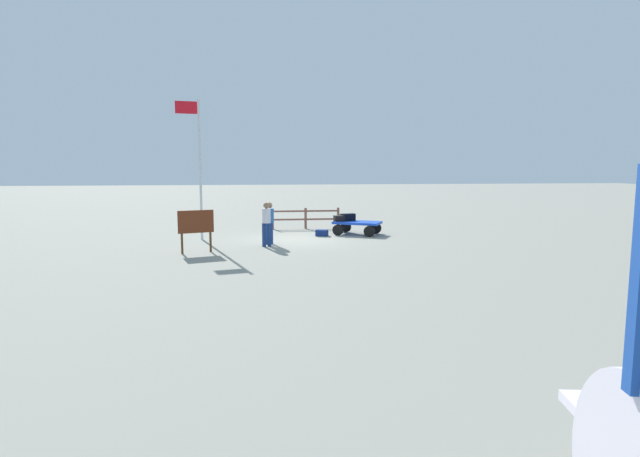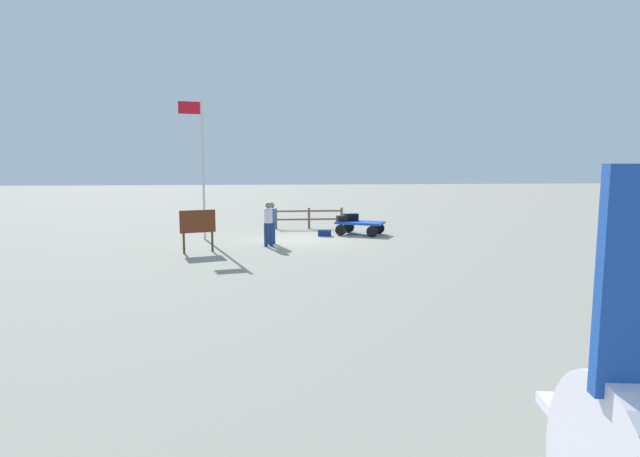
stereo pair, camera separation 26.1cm
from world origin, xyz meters
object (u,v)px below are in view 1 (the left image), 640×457
at_px(signboard, 196,224).
at_px(suitcase_dark, 348,217).
at_px(worker_trailing, 266,221).
at_px(flagpole, 198,159).
at_px(luggage_cart, 357,225).
at_px(suitcase_maroon, 339,218).
at_px(suitcase_grey, 345,217).
at_px(worker_lead, 269,219).
at_px(suitcase_olive, 322,233).

bearing_deg(signboard, suitcase_dark, -144.58).
relative_size(worker_trailing, flagpole, 0.29).
distance_m(luggage_cart, suitcase_dark, 0.59).
bearing_deg(worker_trailing, suitcase_maroon, -136.54).
bearing_deg(suitcase_grey, luggage_cart, 117.35).
xyz_separation_m(worker_lead, worker_trailing, (0.12, 0.57, -0.02)).
height_order(suitcase_maroon, suitcase_olive, suitcase_maroon).
bearing_deg(suitcase_olive, suitcase_dark, -151.78).
relative_size(flagpole, signboard, 3.79).
relative_size(suitcase_olive, worker_lead, 0.36).
distance_m(suitcase_maroon, signboard, 7.15).
xyz_separation_m(worker_trailing, signboard, (2.48, 1.11, 0.04)).
relative_size(luggage_cart, suitcase_dark, 3.39).
distance_m(worker_lead, signboard, 3.09).
distance_m(worker_trailing, signboard, 2.72).
bearing_deg(signboard, worker_lead, -147.08).
xyz_separation_m(luggage_cart, signboard, (6.53, 4.03, 0.57)).
xyz_separation_m(suitcase_maroon, worker_trailing, (3.28, 3.11, 0.26)).
bearing_deg(worker_trailing, suitcase_olive, -133.12).
height_order(suitcase_maroon, worker_lead, worker_lead).
bearing_deg(suitcase_olive, signboard, 37.11).
bearing_deg(luggage_cart, worker_trailing, 35.75).
relative_size(luggage_cart, worker_trailing, 1.38).
relative_size(suitcase_grey, suitcase_olive, 1.09).
bearing_deg(luggage_cart, suitcase_dark, -49.90).
bearing_deg(worker_trailing, suitcase_grey, -134.93).
relative_size(worker_trailing, signboard, 1.11).
distance_m(suitcase_grey, suitcase_olive, 1.71).
bearing_deg(suitcase_grey, worker_lead, 41.20).
xyz_separation_m(suitcase_olive, worker_lead, (2.33, 2.04, 0.85)).
xyz_separation_m(suitcase_grey, worker_lead, (3.54, 3.10, 0.27)).
bearing_deg(suitcase_olive, worker_trailing, 46.88).
bearing_deg(flagpole, suitcase_olive, -174.70).
distance_m(worker_trailing, flagpole, 4.17).
height_order(worker_lead, signboard, worker_lead).
relative_size(suitcase_grey, worker_trailing, 0.39).
bearing_deg(suitcase_grey, suitcase_olive, 41.04).
xyz_separation_m(luggage_cart, worker_lead, (3.93, 2.34, 0.55)).
distance_m(suitcase_dark, worker_lead, 4.53).
bearing_deg(suitcase_olive, worker_lead, 41.29).
bearing_deg(luggage_cart, signboard, 31.67).
bearing_deg(flagpole, suitcase_dark, -169.75).
xyz_separation_m(suitcase_dark, suitcase_grey, (0.07, -0.37, -0.02)).
bearing_deg(suitcase_grey, suitcase_maroon, 56.08).
relative_size(worker_lead, worker_trailing, 0.98).
bearing_deg(suitcase_grey, worker_trailing, 45.07).
height_order(suitcase_maroon, flagpole, flagpole).
bearing_deg(luggage_cart, worker_lead, 30.83).
relative_size(suitcase_dark, suitcase_maroon, 1.41).
distance_m(suitcase_dark, signboard, 7.61).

